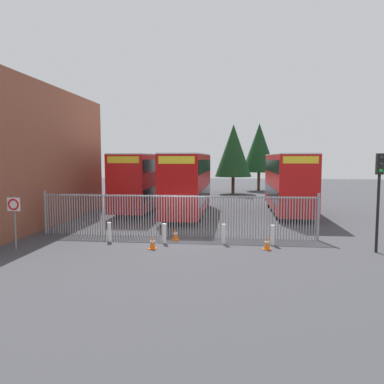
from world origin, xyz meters
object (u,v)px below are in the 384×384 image
at_px(double_decker_bus_near_gate, 188,181).
at_px(double_decker_bus_behind_fence_left, 288,181).
at_px(bollard_near_right, 224,234).
at_px(speed_limit_sign_post, 14,210).
at_px(bollard_center_front, 164,233).
at_px(traffic_cone_near_kerb, 152,243).
at_px(traffic_cone_mid_forecourt, 267,243).
at_px(traffic_cone_by_gate, 176,235).
at_px(traffic_light_kerbside, 379,184).
at_px(double_decker_bus_behind_fence_right, 143,179).
at_px(bollard_far_right, 272,235).
at_px(bollard_near_left, 109,232).
at_px(double_decker_bus_far_back, 164,173).

distance_m(double_decker_bus_near_gate, double_decker_bus_behind_fence_left, 7.59).
bearing_deg(bollard_near_right, speed_limit_sign_post, -166.36).
relative_size(bollard_center_front, bollard_near_right, 1.00).
bearing_deg(speed_limit_sign_post, traffic_cone_near_kerb, 7.56).
height_order(double_decker_bus_near_gate, bollard_center_front, double_decker_bus_near_gate).
distance_m(bollard_near_right, traffic_cone_mid_forecourt, 2.19).
xyz_separation_m(bollard_near_right, traffic_cone_near_kerb, (-3.17, -1.44, -0.19)).
relative_size(traffic_cone_by_gate, traffic_cone_mid_forecourt, 1.00).
relative_size(bollard_near_right, traffic_light_kerbside, 0.22).
xyz_separation_m(double_decker_bus_near_gate, double_decker_bus_behind_fence_right, (-3.88, 2.32, 0.00)).
bearing_deg(traffic_cone_near_kerb, bollard_far_right, 14.69).
bearing_deg(traffic_light_kerbside, bollard_near_right, 172.08).
distance_m(double_decker_bus_behind_fence_left, traffic_cone_near_kerb, 14.79).
bearing_deg(bollard_center_front, bollard_far_right, 2.08).
xyz_separation_m(double_decker_bus_behind_fence_left, traffic_cone_mid_forecourt, (-2.50, -11.98, -2.13)).
bearing_deg(traffic_light_kerbside, traffic_cone_near_kerb, -177.02).
height_order(double_decker_bus_behind_fence_right, bollard_near_left, double_decker_bus_behind_fence_right).
xyz_separation_m(double_decker_bus_behind_fence_right, bollard_near_right, (6.75, -11.43, -1.95)).
distance_m(bollard_near_left, speed_limit_sign_post, 4.40).
bearing_deg(double_decker_bus_behind_fence_right, traffic_cone_by_gate, -68.39).
xyz_separation_m(double_decker_bus_behind_fence_right, traffic_cone_mid_forecourt, (8.73, -12.37, -2.13)).
bearing_deg(traffic_cone_mid_forecourt, double_decker_bus_near_gate, 115.73).
relative_size(double_decker_bus_near_gate, traffic_cone_mid_forecourt, 18.32).
relative_size(double_decker_bus_behind_fence_left, speed_limit_sign_post, 4.50).
bearing_deg(bollard_center_front, traffic_cone_near_kerb, -103.66).
bearing_deg(bollard_near_right, double_decker_bus_far_back, 106.93).
xyz_separation_m(double_decker_bus_near_gate, traffic_light_kerbside, (9.53, -10.04, 0.56)).
bearing_deg(bollard_near_left, traffic_light_kerbside, -3.65).
relative_size(double_decker_bus_near_gate, double_decker_bus_behind_fence_left, 1.00).
bearing_deg(traffic_light_kerbside, double_decker_bus_near_gate, 133.52).
bearing_deg(double_decker_bus_near_gate, traffic_cone_by_gate, -87.00).
xyz_separation_m(bollard_center_front, bollard_far_right, (5.16, 0.19, 0.00)).
bearing_deg(bollard_far_right, double_decker_bus_behind_fence_left, 78.89).
height_order(bollard_near_left, traffic_cone_near_kerb, bollard_near_left).
distance_m(double_decker_bus_far_back, bollard_near_right, 26.29).
height_order(double_decker_bus_behind_fence_left, traffic_cone_near_kerb, double_decker_bus_behind_fence_left).
xyz_separation_m(traffic_cone_mid_forecourt, traffic_light_kerbside, (4.69, 0.01, 2.70)).
xyz_separation_m(bollard_near_right, bollard_far_right, (2.30, -0.01, 0.00)).
xyz_separation_m(traffic_cone_by_gate, traffic_light_kerbside, (9.08, -1.41, 2.70)).
height_order(double_decker_bus_behind_fence_left, traffic_cone_mid_forecourt, double_decker_bus_behind_fence_left).
relative_size(traffic_cone_near_kerb, traffic_light_kerbside, 0.14).
height_order(traffic_cone_mid_forecourt, traffic_light_kerbside, traffic_light_kerbside).
bearing_deg(traffic_cone_by_gate, traffic_cone_near_kerb, -111.24).
relative_size(double_decker_bus_near_gate, bollard_near_right, 11.38).
bearing_deg(bollard_near_right, traffic_light_kerbside, -7.92).
bearing_deg(traffic_cone_near_kerb, double_decker_bus_far_back, 99.57).
distance_m(double_decker_bus_near_gate, traffic_cone_near_kerb, 10.77).
bearing_deg(bollard_near_right, traffic_cone_near_kerb, -155.56).
xyz_separation_m(traffic_cone_near_kerb, speed_limit_sign_post, (-6.10, -0.81, 1.49)).
height_order(bollard_near_left, traffic_cone_by_gate, bollard_near_left).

